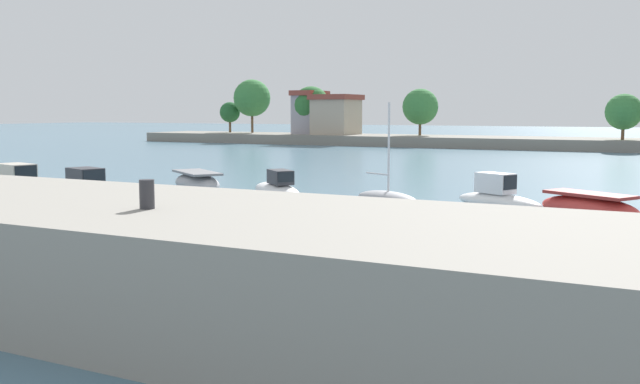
# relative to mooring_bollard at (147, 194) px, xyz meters

# --- Properties ---
(ground_plane) EXTENTS (400.00, 400.00, 0.00)m
(ground_plane) POSITION_rel_mooring_bollard_xyz_m (-10.27, 6.80, -2.72)
(ground_plane) COLOR slate
(mooring_bollard) EXTENTS (0.31, 0.31, 0.61)m
(mooring_bollard) POSITION_rel_mooring_bollard_xyz_m (0.00, 0.00, 0.00)
(mooring_bollard) COLOR #2D2D33
(mooring_bollard) RESTS_ON seawall_embankment
(moored_boat_0) EXTENTS (5.56, 3.07, 1.70)m
(moored_boat_0) POSITION_rel_mooring_bollard_xyz_m (-21.18, 14.42, -2.12)
(moored_boat_0) COLOR teal
(moored_boat_0) RESTS_ON ground
(moored_boat_1) EXTENTS (4.84, 3.01, 1.74)m
(moored_boat_1) POSITION_rel_mooring_bollard_xyz_m (-16.05, 13.86, -2.09)
(moored_boat_1) COLOR navy
(moored_boat_1) RESTS_ON ground
(moored_boat_2) EXTENTS (5.05, 4.29, 1.21)m
(moored_boat_2) POSITION_rel_mooring_bollard_xyz_m (-13.64, 19.66, -2.13)
(moored_boat_2) COLOR #9E9EA3
(moored_boat_2) RESTS_ON ground
(moored_boat_3) EXTENTS (5.07, 4.65, 1.54)m
(moored_boat_3) POSITION_rel_mooring_bollard_xyz_m (-8.46, 19.43, -2.20)
(moored_boat_3) COLOR white
(moored_boat_3) RESTS_ON ground
(moored_boat_4) EXTENTS (4.06, 2.94, 4.84)m
(moored_boat_4) POSITION_rel_mooring_bollard_xyz_m (-2.45, 19.33, -2.32)
(moored_boat_4) COLOR #9E9EA3
(moored_boat_4) RESTS_ON ground
(moored_boat_5) EXTENTS (4.80, 3.46, 1.69)m
(moored_boat_5) POSITION_rel_mooring_bollard_xyz_m (2.40, 20.54, -2.15)
(moored_boat_5) COLOR white
(moored_boat_5) RESTS_ON ground
(moored_boat_6) EXTENTS (4.70, 3.58, 1.17)m
(moored_boat_6) POSITION_rel_mooring_bollard_xyz_m (6.43, 19.04, -2.16)
(moored_boat_6) COLOR #C63833
(moored_boat_6) RESTS_ON ground
(distant_shoreline) EXTENTS (104.46, 10.40, 9.12)m
(distant_shoreline) POSITION_rel_mooring_bollard_xyz_m (-16.56, 77.14, -0.36)
(distant_shoreline) COLOR gray
(distant_shoreline) RESTS_ON ground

